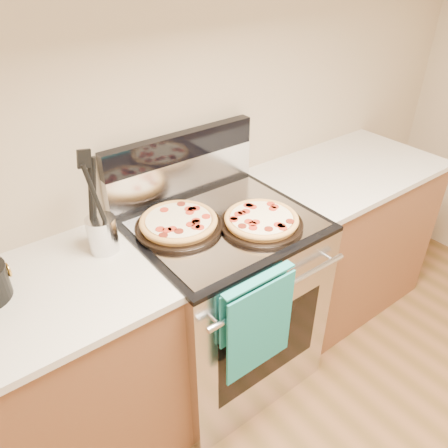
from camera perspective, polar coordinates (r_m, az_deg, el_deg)
wall_back at (r=1.95m, az=-6.67°, el=15.58°), size 4.00×0.00×4.00m
range_body at (r=2.15m, az=-0.16°, el=-10.25°), size 0.76×0.68×0.90m
oven_window at (r=1.98m, az=5.93°, el=-15.49°), size 0.56×0.01×0.40m
cooktop at (r=1.87m, az=-0.18°, el=0.07°), size 0.76×0.68×0.02m
backsplash_lower at (r=2.04m, az=-5.48°, el=6.20°), size 0.76×0.06×0.18m
backsplash_upper at (r=1.98m, az=-5.70°, el=10.07°), size 0.76×0.06×0.12m
oven_handle at (r=1.71m, az=7.50°, el=-8.48°), size 0.70×0.03×0.03m
dish_towel at (r=1.72m, az=4.30°, el=-12.63°), size 0.32×0.05×0.42m
foil_sheet at (r=1.84m, az=0.38°, el=0.01°), size 0.70×0.55×0.01m
cabinet_left at (r=1.96m, az=-23.09°, el=-19.92°), size 1.00×0.62×0.88m
countertop_left at (r=1.65m, az=-26.53°, el=-10.06°), size 1.02×0.64×0.03m
cabinet_right at (r=2.68m, az=14.61°, el=-1.89°), size 1.00×0.62×0.88m
countertop_right at (r=2.46m, az=16.08°, el=6.85°), size 1.02×0.64×0.03m
pepperoni_pizza_back at (r=1.81m, az=-5.93°, el=0.11°), size 0.37×0.37×0.05m
pepperoni_pizza_front at (r=1.82m, az=4.90°, el=0.41°), size 0.38×0.38×0.05m
utensil_crock at (r=1.74m, az=-15.58°, el=-1.31°), size 0.15×0.15×0.14m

